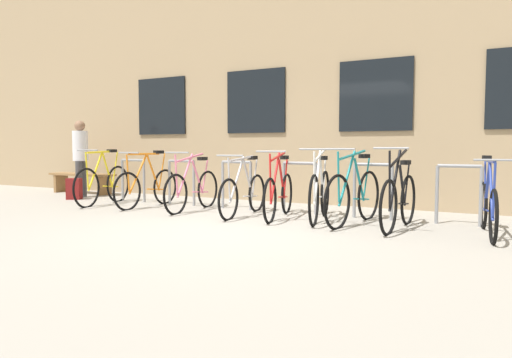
% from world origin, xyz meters
% --- Properties ---
extents(ground_plane, '(42.00, 42.00, 0.00)m').
position_xyz_m(ground_plane, '(0.00, 0.00, 0.00)').
color(ground_plane, '#9E998E').
extents(storefront_building, '(28.00, 7.24, 5.26)m').
position_xyz_m(storefront_building, '(0.00, 6.80, 2.63)').
color(storefront_building, tan).
rests_on(storefront_building, ground).
extents(bike_rack, '(6.62, 0.05, 0.85)m').
position_xyz_m(bike_rack, '(-0.29, 1.90, 0.52)').
color(bike_rack, gray).
rests_on(bike_rack, ground).
extents(bicycle_silver, '(0.44, 1.72, 1.00)m').
position_xyz_m(bicycle_silver, '(-0.41, 1.31, 0.37)').
color(bicycle_silver, black).
rests_on(bicycle_silver, ground).
extents(bicycle_white, '(0.50, 1.76, 1.10)m').
position_xyz_m(bicycle_white, '(0.83, 1.42, 0.40)').
color(bicycle_white, black).
rests_on(bicycle_white, ground).
extents(bicycle_orange, '(0.44, 1.73, 1.05)m').
position_xyz_m(bicycle_orange, '(-2.50, 1.41, 0.38)').
color(bicycle_orange, black).
rests_on(bicycle_orange, ground).
extents(bicycle_pink, '(0.44, 1.71, 1.04)m').
position_xyz_m(bicycle_pink, '(-1.47, 1.39, 0.37)').
color(bicycle_pink, black).
rests_on(bicycle_pink, ground).
extents(bicycle_black, '(0.44, 1.67, 1.11)m').
position_xyz_m(bicycle_black, '(2.03, 1.20, 0.39)').
color(bicycle_black, black).
rests_on(bicycle_black, ground).
extents(bicycle_blue, '(0.44, 1.73, 1.00)m').
position_xyz_m(bicycle_blue, '(3.10, 1.27, 0.37)').
color(bicycle_blue, black).
rests_on(bicycle_blue, ground).
extents(bicycle_yellow, '(0.46, 1.68, 1.07)m').
position_xyz_m(bicycle_yellow, '(-3.48, 1.29, 0.40)').
color(bicycle_yellow, black).
rests_on(bicycle_yellow, ground).
extents(bicycle_red, '(0.50, 1.72, 1.06)m').
position_xyz_m(bicycle_red, '(0.19, 1.35, 0.38)').
color(bicycle_red, black).
rests_on(bicycle_red, ground).
extents(bicycle_teal, '(0.44, 1.78, 1.10)m').
position_xyz_m(bicycle_teal, '(1.39, 1.32, 0.41)').
color(bicycle_teal, black).
rests_on(bicycle_teal, ground).
extents(wooden_bench, '(1.81, 0.40, 0.47)m').
position_xyz_m(wooden_bench, '(-5.50, 2.56, 0.35)').
color(wooden_bench, olive).
rests_on(wooden_bench, ground).
extents(person_by_bench, '(0.32, 0.34, 1.66)m').
position_xyz_m(person_by_bench, '(-4.83, 1.95, 0.95)').
color(person_by_bench, '#3F3F42').
rests_on(person_by_bench, ground).
extents(backpack, '(0.34, 0.31, 0.44)m').
position_xyz_m(backpack, '(-4.65, 1.61, 0.22)').
color(backpack, maroon).
rests_on(backpack, ground).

